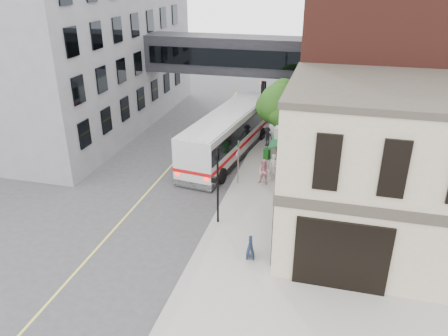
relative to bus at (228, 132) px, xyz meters
The scene contains 17 objects.
ground 11.94m from the bus, 82.97° to the right, with size 120.00×120.00×0.00m, color #38383A.
sidewalk_main 4.52m from the bus, 33.70° to the left, with size 4.00×60.00×0.15m, color gray.
corner_building 14.43m from the bus, 42.97° to the right, with size 10.19×8.12×8.45m.
brick_building 12.94m from the bus, 16.08° to the left, with size 13.76×18.00×14.00m.
opposite_building 16.93m from the bus, 164.56° to the left, with size 14.00×24.00×14.00m, color slate.
skyway_bridge 7.96m from the bus, 103.89° to the left, with size 14.00×3.18×3.00m.
traffic_signal_near 9.93m from the bus, 79.43° to the right, with size 0.44×0.22×4.60m.
traffic_signal_far 5.75m from the bus, 72.17° to the left, with size 0.53×0.28×4.50m.
street_sign_pole 5.05m from the bus, 68.69° to the right, with size 0.08×0.75×3.00m.
street_tree 4.43m from the bus, 22.59° to the left, with size 3.80×3.20×5.60m.
lane_marking 4.37m from the bus, 154.40° to the right, with size 0.12×40.00×0.01m, color #D8CC4C.
bus is the anchor object (origin of this frame).
pedestrian_a 5.55m from the bus, 42.49° to the right, with size 0.69×0.45×1.89m, color beige.
pedestrian_b 5.68m from the bus, 51.22° to the right, with size 0.85×0.66×1.74m, color #D0878E.
pedestrian_c 3.68m from the bus, 43.29° to the left, with size 1.00×0.57×1.54m, color black.
newspaper_box 3.31m from the bus, ahead, with size 0.41×0.36×0.81m, color #145916.
sandwich_board 13.23m from the bus, 71.21° to the right, with size 0.38×0.58×1.04m, color black.
Camera 1 is at (6.02, -18.25, 13.10)m, focal length 35.00 mm.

